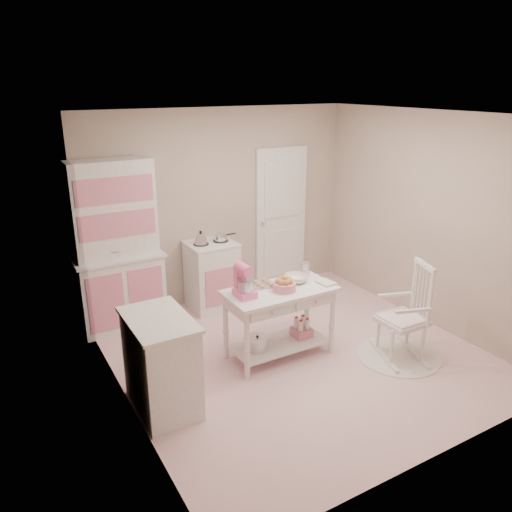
{
  "coord_description": "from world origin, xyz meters",
  "views": [
    {
      "loc": [
        -2.86,
        -4.04,
        2.91
      ],
      "look_at": [
        -0.2,
        0.6,
        1.03
      ],
      "focal_mm": 35.0,
      "sensor_mm": 36.0,
      "label": 1
    }
  ],
  "objects": [
    {
      "name": "room_shell",
      "position": [
        0.0,
        0.0,
        1.65
      ],
      "size": [
        3.84,
        3.84,
        2.62
      ],
      "color": "#CF8187",
      "rests_on": "ground"
    },
    {
      "name": "base_cabinet",
      "position": [
        -1.63,
        -0.15,
        0.46
      ],
      "size": [
        0.54,
        0.84,
        0.92
      ],
      "primitive_type": "cube",
      "color": "white",
      "rests_on": "ground"
    },
    {
      "name": "door",
      "position": [
        0.95,
        1.87,
        1.02
      ],
      "size": [
        0.82,
        0.05,
        2.04
      ],
      "primitive_type": "cube",
      "color": "white",
      "rests_on": "ground"
    },
    {
      "name": "work_table",
      "position": [
        -0.19,
        0.1,
        0.4
      ],
      "size": [
        1.2,
        0.6,
        0.8
      ],
      "primitive_type": "cube",
      "color": "white",
      "rests_on": "ground"
    },
    {
      "name": "lace_rug",
      "position": [
        0.95,
        -0.59,
        0.01
      ],
      "size": [
        0.92,
        0.92,
        0.01
      ],
      "primitive_type": "cylinder",
      "color": "white",
      "rests_on": "ground"
    },
    {
      "name": "recipe_book",
      "position": [
        0.26,
        -0.02,
        0.81
      ],
      "size": [
        0.17,
        0.22,
        0.02
      ],
      "primitive_type": "imported",
      "rotation": [
        0.0,
        0.0,
        0.1
      ],
      "color": "silver",
      "rests_on": "work_table"
    },
    {
      "name": "bread_basket",
      "position": [
        -0.17,
        0.05,
        0.85
      ],
      "size": [
        0.25,
        0.25,
        0.09
      ],
      "primitive_type": "cylinder",
      "color": "pink",
      "rests_on": "work_table"
    },
    {
      "name": "rocking_chair",
      "position": [
        0.95,
        -0.59,
        0.55
      ],
      "size": [
        0.69,
        0.84,
        1.1
      ],
      "primitive_type": "cube",
      "rotation": [
        0.0,
        0.0,
        -0.33
      ],
      "color": "white",
      "rests_on": "ground"
    },
    {
      "name": "stand_mixer",
      "position": [
        -0.61,
        0.12,
        0.97
      ],
      "size": [
        0.2,
        0.28,
        0.34
      ],
      "primitive_type": "cube",
      "rotation": [
        0.0,
        0.0,
        0.0
      ],
      "color": "pink",
      "rests_on": "work_table"
    },
    {
      "name": "stove",
      "position": [
        -0.29,
        1.61,
        0.46
      ],
      "size": [
        0.62,
        0.57,
        0.92
      ],
      "primitive_type": "cube",
      "color": "white",
      "rests_on": "ground"
    },
    {
      "name": "mixing_bowl",
      "position": [
        0.07,
        0.18,
        0.84
      ],
      "size": [
        0.26,
        0.26,
        0.08
      ],
      "primitive_type": "imported",
      "color": "silver",
      "rests_on": "work_table"
    },
    {
      "name": "metal_pitcher",
      "position": [
        0.25,
        0.26,
        0.89
      ],
      "size": [
        0.1,
        0.1,
        0.17
      ],
      "primitive_type": "cylinder",
      "color": "silver",
      "rests_on": "work_table"
    },
    {
      "name": "cookie_tray",
      "position": [
        -0.34,
        0.28,
        0.81
      ],
      "size": [
        0.34,
        0.24,
        0.02
      ],
      "primitive_type": "cube",
      "color": "silver",
      "rests_on": "work_table"
    },
    {
      "name": "hutch",
      "position": [
        -1.49,
        1.66,
        1.04
      ],
      "size": [
        1.06,
        0.5,
        2.08
      ],
      "primitive_type": "cube",
      "color": "white",
      "rests_on": "ground"
    }
  ]
}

